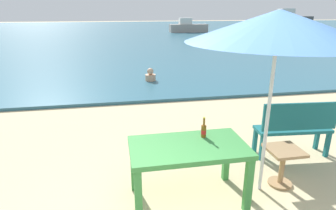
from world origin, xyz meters
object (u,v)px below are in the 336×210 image
Objects in this scene: side_table_wood at (283,161)px; picnic_table_green at (188,153)px; boat_barge at (288,20)px; beer_bottle_amber at (204,130)px; bench_teal_center at (296,126)px; boat_ferry at (188,27)px; patio_umbrella at (279,26)px; swimmer_person at (150,76)px.

picnic_table_green is at bearing -176.60° from side_table_wood.
boat_barge is at bearing 57.49° from side_table_wood.
beer_bottle_amber is 1.84m from bench_teal_center.
patio_umbrella is at bearing -102.45° from boat_ferry.
beer_bottle_amber is 0.07× the size of boat_ferry.
boat_ferry is (6.76, 26.08, -0.07)m from picnic_table_green.
boat_barge is 1.66× the size of boat_ferry.
boat_barge reaches higher than swimmer_person.
side_table_wood is 0.14× the size of boat_ferry.
picnic_table_green is 1.38m from side_table_wood.
picnic_table_green is 3.41× the size of swimmer_person.
boat_ferry reaches higher than swimmer_person.
boat_ferry is (5.42, 26.00, 0.23)m from side_table_wood.
beer_bottle_amber is (0.25, 0.19, 0.20)m from picnic_table_green.
side_table_wood is (1.34, 0.08, -0.30)m from picnic_table_green.
swimmer_person is (0.08, 5.90, -0.61)m from beer_bottle_amber.
side_table_wood is 26.56m from boat_ferry.
side_table_wood is 0.08× the size of boat_barge.
swimmer_person is at bearing 89.24° from beer_bottle_amber.
picnic_table_green is 0.61× the size of patio_umbrella.
swimmer_person is at bearing 107.12° from bench_teal_center.
boat_barge is (23.16, 34.31, 0.27)m from picnic_table_green.
beer_bottle_amber is 5.94m from swimmer_person.
side_table_wood is 6.10m from swimmer_person.
boat_barge is at bearing 55.98° from picnic_table_green.
bench_teal_center reaches higher than picnic_table_green.
beer_bottle_amber is at bearing -123.88° from boat_barge.
swimmer_person is 0.06× the size of boat_barge.
boat_ferry is at bearing 79.26° from bench_teal_center.
beer_bottle_amber is at bearing 174.25° from side_table_wood.
boat_ferry is at bearing 75.87° from beer_bottle_amber.
beer_bottle_amber reaches higher than bench_teal_center.
side_table_wood is at bearing -5.75° from beer_bottle_amber.
boat_barge is (21.81, 34.23, 0.56)m from side_table_wood.
patio_umbrella is 0.60× the size of boat_ferry.
boat_ferry is at bearing 77.55° from patio_umbrella.
patio_umbrella reaches higher than bench_teal_center.
patio_umbrella is 5.61× the size of swimmer_person.
patio_umbrella is 1.98m from bench_teal_center.
beer_bottle_amber reaches higher than picnic_table_green.
picnic_table_green is 6.11m from swimmer_person.
side_table_wood is at bearing -131.98° from bench_teal_center.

